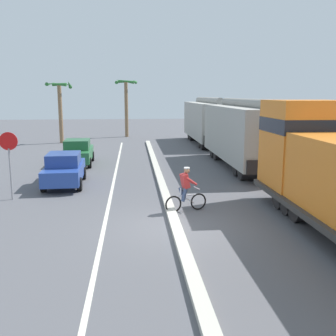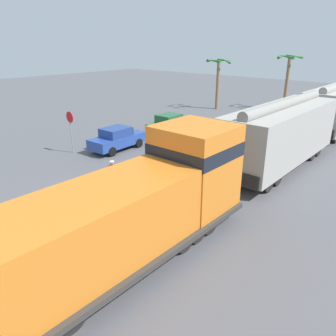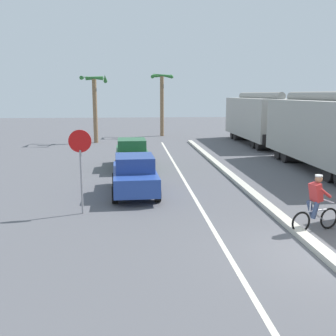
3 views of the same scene
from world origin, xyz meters
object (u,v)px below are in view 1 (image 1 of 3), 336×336
Objects in this scene: stop_sign at (9,153)px; palm_tree_near at (126,96)px; hopper_car_lead at (244,133)px; parked_car_blue at (64,169)px; cyclist at (186,191)px; parked_car_green at (78,152)px; hopper_car_middle at (208,121)px; palm_tree_far at (60,99)px.

palm_tree_near is at bearing 79.71° from stop_sign.
palm_tree_near is at bearing 111.88° from hopper_car_lead.
parked_car_blue is at bearing 54.41° from stop_sign.
parked_car_blue is 7.25m from cyclist.
parked_car_green is 1.48× the size of stop_sign.
parked_car_green is 0.70× the size of palm_tree_near.
hopper_car_middle is 13.57m from palm_tree_far.
palm_tree_near is (-7.38, 6.77, 2.22)m from hopper_car_middle.
hopper_car_middle is at bearing -8.02° from palm_tree_far.
parked_car_green is at bearing 117.00° from cyclist.
stop_sign is at bearing -125.59° from parked_car_blue.
palm_tree_near reaches higher than parked_car_blue.
parked_car_green is at bearing 91.31° from parked_car_blue.
cyclist is 27.76m from palm_tree_near.
palm_tree_near is (-7.38, 18.37, 2.22)m from hopper_car_lead.
cyclist is 0.30× the size of palm_tree_far.
parked_car_blue is at bearing 137.45° from cyclist.
palm_tree_near is 1.06× the size of palm_tree_far.
palm_tree_far is at bearing 110.71° from cyclist.
hopper_car_lead is at bearing -45.38° from palm_tree_far.
parked_car_green is 12.06m from cyclist.
palm_tree_far is at bearing 134.62° from hopper_car_lead.
palm_tree_far is (-8.52, 22.53, 3.21)m from cyclist.
cyclist is 0.28× the size of palm_tree_near.
hopper_car_lead is 1.75× the size of palm_tree_near.
palm_tree_near is at bearing 80.20° from parked_car_green.
palm_tree_far reaches higher than cyclist.
parked_car_blue is 22.95m from palm_tree_near.
cyclist is at bearing -63.00° from parked_car_green.
parked_car_blue is 1.00× the size of parked_car_green.
parked_car_blue is at bearing -96.96° from palm_tree_near.
palm_tree_near reaches higher than cyclist.
palm_tree_far reaches higher than parked_car_green.
hopper_car_middle is 3.68× the size of stop_sign.
parked_car_green is at bearing -99.80° from palm_tree_near.
parked_car_green is at bearing 170.65° from hopper_car_lead.
parked_car_green is 17.28m from palm_tree_near.
parked_car_green is 8.60m from stop_sign.
parked_car_blue is at bearing -88.69° from parked_car_green.
parked_car_green is at bearing -135.98° from hopper_car_middle.
cyclist is (5.34, -4.90, 0.00)m from parked_car_blue.
hopper_car_middle is at bearing 57.28° from parked_car_blue.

